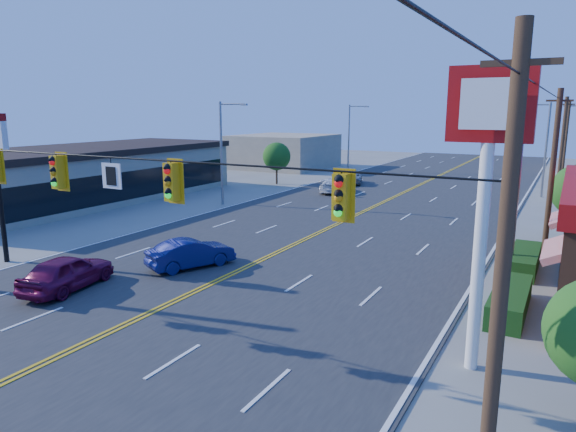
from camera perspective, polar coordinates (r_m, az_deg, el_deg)
The scene contains 18 objects.
ground at distance 18.31m, azimuth -20.44°, elevation -12.76°, with size 160.00×160.00×0.00m, color gray.
road at distance 34.04m, azimuth 5.82°, elevation -0.79°, with size 20.00×120.00×0.06m, color #2D2D30.
signal_span at distance 17.04m, azimuth -21.87°, elevation 2.54°, with size 24.32×0.34×9.00m.
kfc_pylon at distance 14.79m, azimuth 21.22°, elevation 5.85°, with size 2.20×0.36×8.50m.
strip_mall at distance 45.48m, azimuth -21.70°, elevation 4.42°, with size 10.40×26.40×4.40m.
streetlight_se at distance 24.86m, azimuth 23.76°, elevation 4.15°, with size 2.55×0.25×8.00m.
streetlight_ne at distance 48.73m, azimuth 26.55°, elevation 7.13°, with size 2.55×0.25×8.00m.
streetlight_sw at distance 40.45m, azimuth -7.20°, elevation 7.58°, with size 2.55×0.25×8.00m.
streetlight_nw at distance 63.31m, azimuth 6.95°, elevation 9.03°, with size 2.55×0.25×8.00m.
utility_pole_near at distance 28.78m, azimuth 27.27°, elevation 4.11°, with size 0.28×0.28×8.40m, color #47301E.
utility_pole_mid at distance 46.71m, azimuth 28.11°, elevation 6.45°, with size 0.28×0.28×8.40m, color #47301E.
utility_pole_far at distance 64.68m, azimuth 28.49°, elevation 7.50°, with size 0.28×0.28×8.40m, color #47301E.
tree_west at distance 51.82m, azimuth -1.27°, elevation 6.64°, with size 2.80×2.80×4.20m.
bld_west_far at distance 67.45m, azimuth -0.42°, elevation 7.22°, with size 11.00×12.00×4.20m, color tan.
car_magenta at distance 23.18m, azimuth -23.32°, elevation -5.89°, with size 1.72×4.28×1.46m, color maroon.
car_blue at distance 24.66m, azimuth -10.72°, elevation -4.22°, with size 1.43×4.11×1.35m, color #0F1558.
car_white at distance 46.50m, azimuth 5.14°, elevation 3.35°, with size 1.82×4.48×1.30m, color silver.
car_silver at distance 52.32m, azimuth 7.09°, elevation 4.16°, with size 1.93×4.19×1.17m, color gray.
Camera 1 is at (12.99, -10.60, 7.34)m, focal length 32.00 mm.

